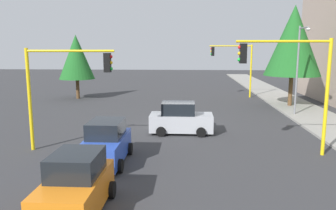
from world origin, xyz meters
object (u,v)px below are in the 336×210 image
tree_roadside_mid (294,41)px  car_orange (76,186)px  tree_opposite_side (76,57)px  car_silver (181,119)px  traffic_signal_near_right (64,79)px  street_lamp_curbside (299,61)px  car_blue (106,144)px  traffic_signal_near_left (291,74)px  traffic_signal_far_left (234,60)px

tree_roadside_mid → car_orange: size_ratio=2.45×
tree_opposite_side → car_silver: tree_opposite_side is taller
car_silver → traffic_signal_near_right: bearing=-55.8°
traffic_signal_near_right → car_orange: traffic_signal_near_right is taller
tree_opposite_side → car_orange: size_ratio=1.82×
traffic_signal_near_right → street_lamp_curbside: street_lamp_curbside is taller
street_lamp_curbside → tree_opposite_side: size_ratio=1.04×
car_blue → street_lamp_curbside: bearing=132.5°
traffic_signal_near_right → street_lamp_curbside: 17.69m
street_lamp_curbside → car_blue: street_lamp_curbside is taller
car_silver → car_orange: bearing=-16.8°
car_silver → car_blue: same height
traffic_signal_near_right → car_orange: bearing=22.4°
traffic_signal_near_left → street_lamp_curbside: (-9.61, 3.48, 0.25)m
traffic_signal_near_left → tree_roadside_mid: 14.76m
street_lamp_curbside → car_orange: size_ratio=1.90×
street_lamp_curbside → car_silver: (5.61, -8.95, -3.45)m
street_lamp_curbside → car_orange: (16.16, -12.14, -3.45)m
tree_opposite_side → car_blue: tree_opposite_side is taller
tree_roadside_mid → car_orange: 24.81m
car_silver → street_lamp_curbside: bearing=122.1°
traffic_signal_far_left → tree_opposite_side: 16.82m
tree_opposite_side → street_lamp_curbside: bearing=67.4°
traffic_signal_near_right → traffic_signal_far_left: bearing=150.4°
traffic_signal_far_left → tree_opposite_side: (2.00, -16.70, 0.36)m
car_silver → traffic_signal_far_left: bearing=161.2°
traffic_signal_far_left → car_silver: bearing=-18.8°
traffic_signal_near_left → traffic_signal_near_right: bearing=-90.0°
traffic_signal_far_left → car_silver: 17.19m
traffic_signal_near_left → car_blue: bearing=-79.1°
traffic_signal_far_left → car_blue: (21.71, -8.83, -3.13)m
traffic_signal_near_right → street_lamp_curbside: bearing=122.9°
car_blue → car_orange: same height
traffic_signal_near_left → traffic_signal_far_left: bearing=-180.0°
car_blue → car_orange: size_ratio=1.08×
traffic_signal_near_left → tree_roadside_mid: size_ratio=0.64×
tree_roadside_mid → tree_opposite_side: size_ratio=1.35×
traffic_signal_near_right → car_blue: (1.71, 2.51, -2.89)m
tree_roadside_mid → car_silver: bearing=-44.3°
traffic_signal_near_left → tree_opposite_side: size_ratio=0.86×
tree_roadside_mid → car_silver: size_ratio=2.30×
car_blue → traffic_signal_near_left: bearing=100.9°
car_blue → car_silver: bearing=149.4°
street_lamp_curbside → tree_opposite_side: 21.87m
traffic_signal_far_left → tree_roadside_mid: size_ratio=0.63×
street_lamp_curbside → tree_roadside_mid: size_ratio=0.77×
car_silver → car_orange: size_ratio=1.07×
traffic_signal_near_left → car_blue: (1.71, -8.85, -3.20)m
traffic_signal_near_right → tree_opposite_side: bearing=-163.4°
traffic_signal_far_left → car_orange: size_ratio=1.54×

